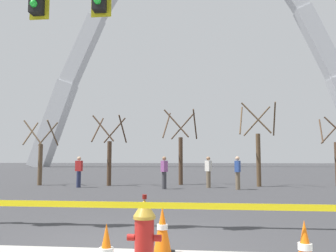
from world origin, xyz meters
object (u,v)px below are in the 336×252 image
Objects in this scene: traffic_cone_curb_edge at (305,251)px; monument_arch at (197,50)px; pedestrian_walking_right at (208,172)px; traffic_cone_mid_sidewalk at (162,231)px; pedestrian_near_trees at (238,172)px; pedestrian_standing_center at (164,172)px; fire_hydrant at (144,234)px; pedestrian_walking_left at (79,172)px.

monument_arch reaches higher than traffic_cone_curb_edge.
traffic_cone_mid_sidewalk is at bearing -93.75° from pedestrian_walking_right.
traffic_cone_curb_edge is at bearing -91.65° from pedestrian_near_trees.
traffic_cone_curb_edge is at bearing -76.01° from pedestrian_standing_center.
pedestrian_standing_center is at bearing 95.39° from fire_hydrant.
traffic_cone_mid_sidewalk is 13.58m from pedestrian_walking_left.
monument_arch is (-0.62, 57.42, 21.04)m from traffic_cone_mid_sidewalk.
traffic_cone_mid_sidewalk is 11.85m from pedestrian_standing_center.
traffic_cone_mid_sidewalk is 0.46× the size of pedestrian_standing_center.
fire_hydrant is at bearing -84.61° from pedestrian_standing_center.
monument_arch reaches higher than pedestrian_near_trees.
monument_arch is at bearing 89.11° from pedestrian_standing_center.
pedestrian_walking_left reaches higher than traffic_cone_curb_edge.
fire_hydrant is 0.62× the size of pedestrian_walking_right.
pedestrian_walking_right is at bearing 86.25° from traffic_cone_mid_sidewalk.
pedestrian_walking_left is (-7.71, 13.29, 0.46)m from traffic_cone_curb_edge.
pedestrian_standing_center is 2.39m from pedestrian_walking_right.
monument_arch reaches higher than fire_hydrant.
pedestrian_walking_left is 1.00× the size of pedestrian_near_trees.
pedestrian_walking_left is at bearing -96.60° from monument_arch.
pedestrian_walking_right and pedestrian_near_trees have the same top height.
pedestrian_standing_center is (-1.33, 11.76, 0.46)m from traffic_cone_mid_sidewalk.
traffic_cone_mid_sidewalk is 1.00× the size of traffic_cone_curb_edge.
fire_hydrant is 13.62m from pedestrian_walking_right.
monument_arch is (-2.48, 58.47, 21.04)m from traffic_cone_curb_edge.
pedestrian_walking_left reaches higher than fire_hydrant.
monument_arch reaches higher than pedestrian_standing_center.
pedestrian_walking_right is at bearing 94.24° from traffic_cone_curb_edge.
pedestrian_walking_left is (-5.70, 13.05, 0.35)m from fire_hydrant.
monument_arch reaches higher than pedestrian_walking_right.
traffic_cone_mid_sidewalk is at bearing -89.38° from monument_arch.
monument_arch is 50.09m from pedestrian_standing_center.
traffic_cone_mid_sidewalk is at bearing 79.87° from fire_hydrant.
traffic_cone_mid_sidewalk is 0.46× the size of pedestrian_walking_left.
monument_arch is at bearing 90.47° from fire_hydrant.
pedestrian_walking_right is (-1.02, 13.82, 0.46)m from traffic_cone_curb_edge.
pedestrian_standing_center is at bearing 96.45° from traffic_cone_mid_sidewalk.
pedestrian_walking_right is 1.00× the size of pedestrian_near_trees.
fire_hydrant is 0.62× the size of pedestrian_standing_center.
pedestrian_walking_right is at bearing 144.91° from pedestrian_near_trees.
traffic_cone_mid_sidewalk is at bearing -100.71° from pedestrian_near_trees.
pedestrian_near_trees is at bearing 0.55° from pedestrian_standing_center.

